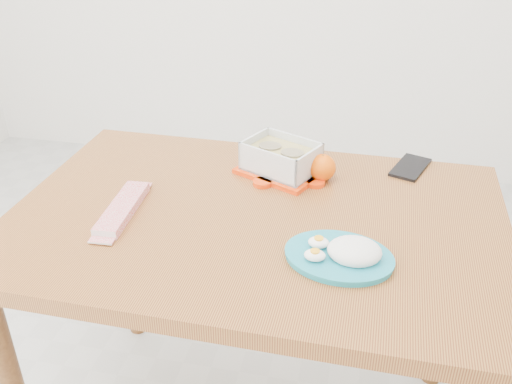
% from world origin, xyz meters
% --- Properties ---
extents(dining_table, '(1.15, 0.78, 0.75)m').
position_xyz_m(dining_table, '(0.20, -0.01, 0.64)').
color(dining_table, '#A0692D').
rests_on(dining_table, ground).
extents(food_container, '(0.25, 0.23, 0.09)m').
position_xyz_m(food_container, '(0.22, 0.20, 0.79)').
color(food_container, '#EB3807').
rests_on(food_container, dining_table).
extents(orange_fruit, '(0.07, 0.07, 0.07)m').
position_xyz_m(orange_fruit, '(0.33, 0.19, 0.78)').
color(orange_fruit, '#EA5304').
rests_on(orange_fruit, dining_table).
extents(rice_plate, '(0.25, 0.25, 0.06)m').
position_xyz_m(rice_plate, '(0.41, -0.15, 0.77)').
color(rice_plate, teal).
rests_on(rice_plate, dining_table).
extents(candy_bar, '(0.07, 0.23, 0.02)m').
position_xyz_m(candy_bar, '(-0.11, -0.07, 0.76)').
color(candy_bar, red).
rests_on(candy_bar, dining_table).
extents(smartphone, '(0.12, 0.16, 0.01)m').
position_xyz_m(smartphone, '(0.55, 0.30, 0.75)').
color(smartphone, black).
rests_on(smartphone, dining_table).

